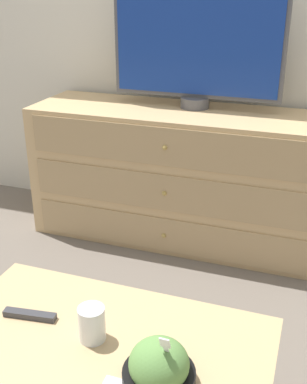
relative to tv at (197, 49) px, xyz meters
name	(u,v)px	position (x,y,z in m)	size (l,w,h in m)	color
ground_plane	(208,216)	(0.06, 0.19, -1.00)	(12.00, 12.00, 0.00)	#70665B
dresser	(178,176)	(-0.06, -0.08, -0.64)	(1.54, 0.50, 0.71)	tan
tv	(197,49)	(0.00, 0.00, 0.00)	(0.86, 0.15, 0.55)	#515156
coffee_table	(98,368)	(0.14, -1.50, -0.63)	(0.90, 0.59, 0.42)	tan
takeout_bowl	(159,368)	(0.33, -1.55, -0.53)	(0.18, 0.18, 0.17)	black
drink_cup	(92,325)	(0.11, -1.46, -0.53)	(0.07, 0.07, 0.10)	white
remote_control	(30,315)	(-0.10, -1.44, -0.57)	(0.16, 0.05, 0.02)	#38383D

